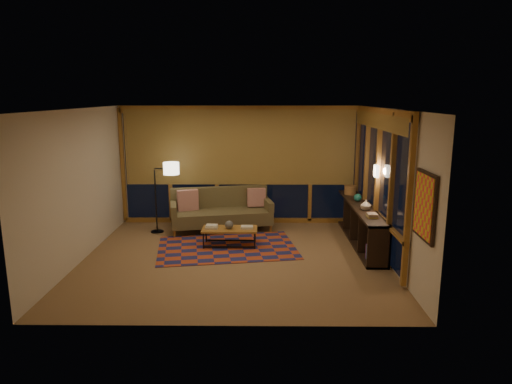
{
  "coord_description": "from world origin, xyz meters",
  "views": [
    {
      "loc": [
        0.47,
        -7.91,
        2.93
      ],
      "look_at": [
        0.39,
        0.6,
        1.12
      ],
      "focal_mm": 32.0,
      "sensor_mm": 36.0,
      "label": 1
    }
  ],
  "objects_px": {
    "sofa": "(221,210)",
    "bookshelf": "(360,223)",
    "coffee_table": "(230,237)",
    "floor_lamp": "(156,198)"
  },
  "relations": [
    {
      "from": "sofa",
      "to": "floor_lamp",
      "type": "relative_size",
      "value": 1.41
    },
    {
      "from": "bookshelf",
      "to": "sofa",
      "type": "bearing_deg",
      "value": 164.11
    },
    {
      "from": "sofa",
      "to": "bookshelf",
      "type": "bearing_deg",
      "value": -27.48
    },
    {
      "from": "coffee_table",
      "to": "bookshelf",
      "type": "height_order",
      "value": "bookshelf"
    },
    {
      "from": "sofa",
      "to": "bookshelf",
      "type": "xyz_separation_m",
      "value": [
        2.88,
        -0.82,
        -0.06
      ]
    },
    {
      "from": "sofa",
      "to": "bookshelf",
      "type": "distance_m",
      "value": 3.0
    },
    {
      "from": "coffee_table",
      "to": "bookshelf",
      "type": "bearing_deg",
      "value": 6.52
    },
    {
      "from": "sofa",
      "to": "floor_lamp",
      "type": "height_order",
      "value": "floor_lamp"
    },
    {
      "from": "floor_lamp",
      "to": "coffee_table",
      "type": "bearing_deg",
      "value": -35.16
    },
    {
      "from": "sofa",
      "to": "coffee_table",
      "type": "xyz_separation_m",
      "value": [
        0.26,
        -1.11,
        -0.27
      ]
    }
  ]
}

